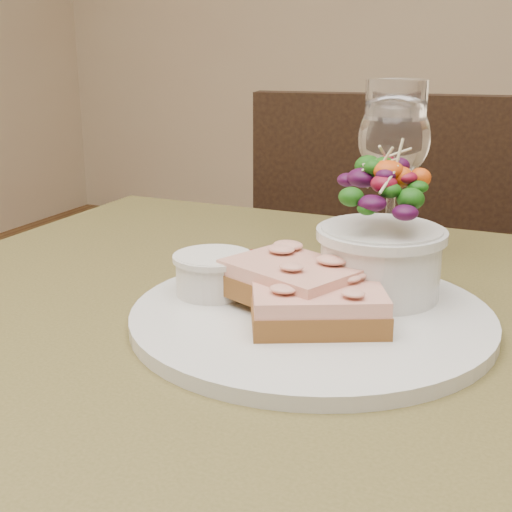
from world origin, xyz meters
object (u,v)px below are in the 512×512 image
at_px(chair_far, 382,403).
at_px(sandwich_back, 292,281).
at_px(dinner_plate, 311,317).
at_px(ramekin, 213,272).
at_px(sandwich_front, 318,306).
at_px(salad_bowl, 382,230).
at_px(wine_glass, 394,144).
at_px(cafe_table, 268,441).

xyz_separation_m(chair_far, sandwich_back, (0.09, -0.72, 0.49)).
relative_size(chair_far, sandwich_back, 7.02).
distance_m(dinner_plate, sandwich_back, 0.03).
distance_m(dinner_plate, ramekin, 0.10).
distance_m(chair_far, ramekin, 0.87).
distance_m(sandwich_front, ramekin, 0.11).
bearing_deg(dinner_plate, salad_bowl, 54.77).
distance_m(sandwich_front, wine_glass, 0.26).
bearing_deg(salad_bowl, cafe_table, -126.70).
height_order(dinner_plate, sandwich_back, sandwich_back).
distance_m(chair_far, dinner_plate, 0.86).
distance_m(dinner_plate, sandwich_front, 0.04).
relative_size(sandwich_back, ramekin, 1.95).
height_order(dinner_plate, wine_glass, wine_glass).
bearing_deg(wine_glass, sandwich_back, -97.31).
bearing_deg(ramekin, dinner_plate, -2.21).
bearing_deg(cafe_table, wine_glass, 81.75).
xyz_separation_m(dinner_plate, sandwich_front, (0.01, -0.03, 0.02)).
relative_size(cafe_table, chair_far, 0.89).
height_order(salad_bowl, wine_glass, wine_glass).
xyz_separation_m(cafe_table, dinner_plate, (0.03, 0.03, 0.11)).
height_order(dinner_plate, ramekin, ramekin).
distance_m(ramekin, salad_bowl, 0.15).
height_order(cafe_table, dinner_plate, dinner_plate).
bearing_deg(sandwich_front, cafe_table, 162.69).
bearing_deg(dinner_plate, cafe_table, -129.29).
relative_size(sandwich_front, ramekin, 1.94).
distance_m(chair_far, sandwich_front, 0.90).
xyz_separation_m(chair_far, sandwich_front, (0.12, -0.75, 0.48)).
bearing_deg(chair_far, wine_glass, 93.53).
bearing_deg(sandwich_front, sandwich_back, 115.27).
xyz_separation_m(cafe_table, sandwich_front, (0.04, 0.01, 0.13)).
xyz_separation_m(sandwich_front, sandwich_back, (-0.03, 0.03, 0.01)).
bearing_deg(dinner_plate, sandwich_back, -179.61).
bearing_deg(ramekin, salad_bowl, 22.12).
distance_m(cafe_table, sandwich_back, 0.14).
bearing_deg(sandwich_back, salad_bowl, 66.96).
bearing_deg(ramekin, sandwich_front, -14.99).
distance_m(cafe_table, dinner_plate, 0.11).
xyz_separation_m(cafe_table, sandwich_back, (0.01, 0.03, 0.14)).
bearing_deg(sandwich_front, wine_glass, 64.69).
xyz_separation_m(ramekin, wine_glass, (0.10, 0.21, 0.09)).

